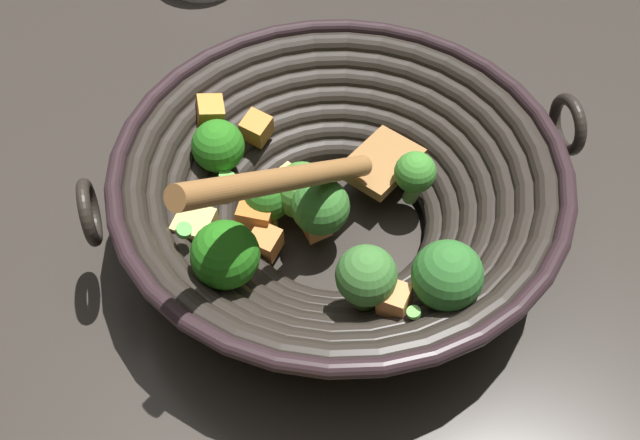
# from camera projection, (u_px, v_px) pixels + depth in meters

# --- Properties ---
(ground_plane) EXTENTS (4.00, 4.00, 0.00)m
(ground_plane) POSITION_uv_depth(u_px,v_px,m) (338.00, 234.00, 0.68)
(ground_plane) COLOR #332D28
(wok) EXTENTS (0.39, 0.38, 0.21)m
(wok) POSITION_uv_depth(u_px,v_px,m) (337.00, 191.00, 0.63)
(wok) COLOR black
(wok) RESTS_ON ground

